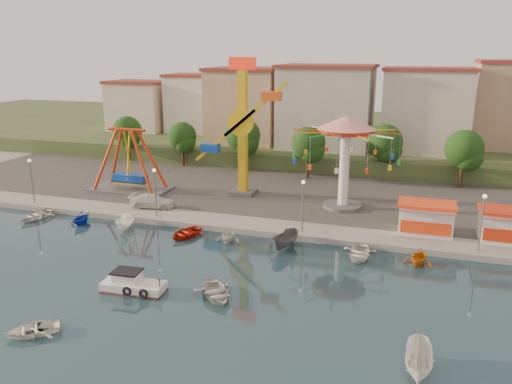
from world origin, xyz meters
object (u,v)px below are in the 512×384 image
at_px(wave_swinger, 346,141).
at_px(skiff, 419,362).
at_px(kamikaze_tower, 245,132).
at_px(van, 153,201).
at_px(pirate_ship_ride, 129,161).
at_px(cabin_motorboat, 132,285).
at_px(rowboat_a, 216,292).

xyz_separation_m(wave_swinger, skiff, (8.44, -28.37, -7.40)).
relative_size(kamikaze_tower, van, 3.24).
bearing_deg(skiff, kamikaze_tower, 125.32).
relative_size(pirate_ship_ride, skiff, 2.42).
distance_m(cabin_motorboat, skiff, 21.42).
bearing_deg(kamikaze_tower, van, -135.86).
xyz_separation_m(wave_swinger, van, (-20.58, -6.59, -6.86)).
relative_size(rowboat_a, van, 0.80).
bearing_deg(van, rowboat_a, -149.01).
bearing_deg(skiff, pirate_ship_ride, 142.95).
height_order(kamikaze_tower, rowboat_a, kamikaze_tower).
height_order(kamikaze_tower, van, kamikaze_tower).
distance_m(cabin_motorboat, van, 19.44).
bearing_deg(pirate_ship_ride, wave_swinger, 2.15).
relative_size(cabin_motorboat, skiff, 1.21).
distance_m(wave_swinger, skiff, 30.51).
distance_m(rowboat_a, van, 22.19).
height_order(pirate_ship_ride, cabin_motorboat, pirate_ship_ride).
bearing_deg(pirate_ship_ride, skiff, -37.81).
bearing_deg(pirate_ship_ride, rowboat_a, -47.09).
height_order(skiff, van, van).
bearing_deg(skiff, van, 143.87).
height_order(wave_swinger, skiff, wave_swinger).
height_order(pirate_ship_ride, skiff, pirate_ship_ride).
height_order(cabin_motorboat, rowboat_a, cabin_motorboat).
bearing_deg(skiff, cabin_motorboat, 169.79).
height_order(rowboat_a, van, van).
xyz_separation_m(wave_swinger, cabin_motorboat, (-12.59, -24.29, -7.74)).
relative_size(wave_swinger, cabin_motorboat, 2.32).
xyz_separation_m(kamikaze_tower, cabin_motorboat, (-0.41, -25.85, -7.96)).
height_order(pirate_ship_ride, rowboat_a, pirate_ship_ride).
bearing_deg(rowboat_a, kamikaze_tower, 65.20).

